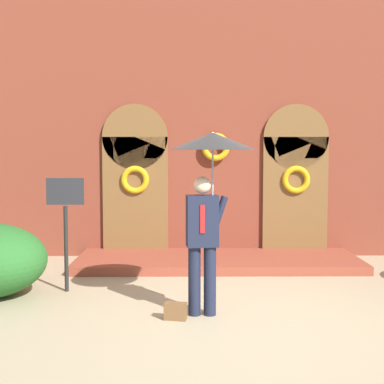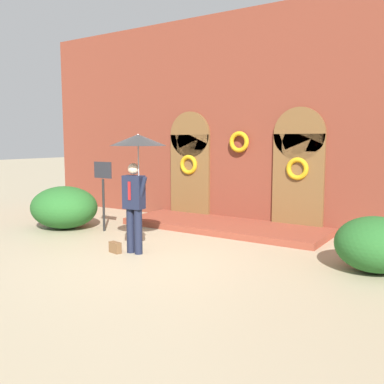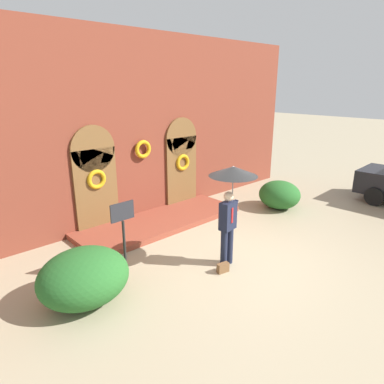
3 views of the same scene
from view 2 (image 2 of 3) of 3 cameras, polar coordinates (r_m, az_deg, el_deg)
ground_plane at (r=8.45m, az=-5.96°, el=-8.53°), size 80.00×80.00×0.00m
building_facade at (r=11.67m, az=7.03°, el=9.00°), size 14.00×2.30×5.60m
person_with_umbrella at (r=8.36m, az=-7.34°, el=4.58°), size 1.10×1.10×2.36m
handbag at (r=8.77m, az=-10.21°, el=-7.29°), size 0.30×0.17×0.22m
sign_post at (r=10.73m, az=-11.77°, el=0.98°), size 0.56×0.06×1.72m
shrub_left at (r=11.42m, az=-16.67°, el=-1.97°), size 1.76×1.59×1.08m
shrub_right at (r=8.02m, az=23.25°, el=-6.41°), size 1.36×1.41×0.95m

